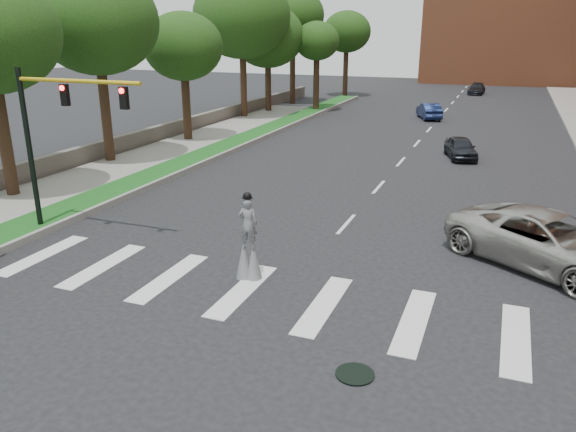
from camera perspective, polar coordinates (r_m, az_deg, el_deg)
The scene contains 20 objects.
ground_plane at distance 15.86m, azimuth -1.98°, elevation -9.80°, with size 160.00×160.00×0.00m, color black.
grass_median at distance 37.71m, azimuth -6.15°, elevation 7.11°, with size 2.00×60.00×0.25m, color #154C19.
median_curb at distance 37.24m, azimuth -4.70°, elevation 7.03°, with size 0.20×60.00×0.28m, color gray.
sidewalk_left at distance 31.27m, azimuth -19.53°, elevation 3.70°, with size 4.00×60.00×0.18m, color gray.
stone_wall at distance 42.06m, azimuth -11.67°, elevation 8.61°, with size 0.50×56.00×1.10m, color #58534C.
manhole at distance 13.40m, azimuth 6.82°, elevation -15.66°, with size 0.90×0.90×0.04m, color black.
building_backdrop at distance 90.82m, azimuth 22.71°, elevation 18.12°, with size 26.00×14.00×18.00m, color #AA5835.
traffic_signal at distance 22.28m, azimuth -22.88°, elevation 8.39°, with size 5.30×0.23×6.20m.
stilt_performer at distance 17.51m, azimuth -4.04°, elevation -3.06°, with size 0.84×0.57×2.84m.
suv_crossing at distance 20.24m, azimuth 24.89°, elevation -2.32°, with size 3.04×6.59×1.83m, color #B7B4AD.
car_near at distance 35.84m, azimuth 17.14°, elevation 6.64°, with size 1.52×3.78×1.29m, color black.
car_mid at distance 51.27m, azimuth 14.13°, elevation 10.32°, with size 1.45×4.16×1.37m, color #16234F.
car_far at distance 72.58m, azimuth 18.62°, elevation 12.14°, with size 1.75×4.30×1.25m, color black.
tree_2 at distance 34.01m, azimuth -18.89°, elevation 18.14°, with size 6.77×6.77×10.76m.
tree_3 at distance 39.65m, azimuth -10.61°, elevation 16.52°, with size 5.30×5.30×8.64m.
tree_4 at distance 49.91m, azimuth -4.71°, elevation 19.55°, with size 8.20×8.20×11.98m.
tree_5 at distance 59.91m, azimuth 0.48°, elevation 19.66°, with size 6.36×6.36×11.47m.
tree_6 at distance 53.85m, azimuth 2.95°, elevation 17.24°, with size 4.12×4.12×8.19m.
tree_7 at distance 66.49m, azimuth 5.99°, elevation 18.08°, with size 5.38×5.38×9.45m.
tree_8 at distance 53.39m, azimuth -2.08°, elevation 17.76°, with size 6.60×6.60×9.65m.
Camera 1 is at (5.56, -12.81, 7.52)m, focal length 35.00 mm.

